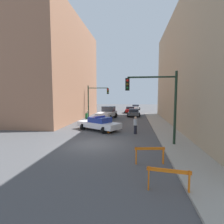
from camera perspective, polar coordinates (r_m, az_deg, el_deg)
ground_plane at (r=13.24m, az=-6.24°, el=-10.46°), size 120.00×120.00×0.00m
sidewalk_right at (r=13.25m, az=21.29°, el=-10.52°), size 2.40×44.00×0.12m
building_corner_left at (r=30.60m, az=-22.61°, el=12.16°), size 14.00×20.00×14.85m
traffic_light_near at (r=12.93m, az=14.99°, el=4.85°), size 3.64×0.35×5.20m
traffic_light_far at (r=28.17m, az=-5.60°, el=4.95°), size 3.44×0.35×5.20m
police_car at (r=18.13m, az=-4.29°, el=-3.78°), size 4.98×4.02×1.52m
white_truck at (r=27.15m, az=-1.57°, el=-0.31°), size 3.06×5.60×1.90m
parked_car_near at (r=30.47m, az=7.10°, el=-0.16°), size 2.32×4.32×1.31m
parked_car_mid at (r=36.66m, az=6.02°, el=0.79°), size 2.36×4.35×1.31m
parked_car_far at (r=44.72m, az=7.75°, el=1.60°), size 2.32×4.32×1.31m
pedestrian_crossing at (r=21.57m, az=-8.28°, el=-1.98°), size 0.51×0.51×1.66m
pedestrian_corner at (r=23.29m, az=-8.01°, el=-1.43°), size 0.47×0.47×1.66m
pedestrian_sidewalk at (r=16.58m, az=7.65°, el=-4.20°), size 0.48×0.48×1.66m
barrier_front at (r=7.24m, az=17.93°, el=-19.33°), size 1.59×0.36×0.90m
barrier_mid at (r=9.66m, az=12.23°, el=-12.80°), size 1.59×0.38×0.90m
traffic_cone at (r=16.84m, az=-1.16°, el=-5.88°), size 0.36×0.36×0.66m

